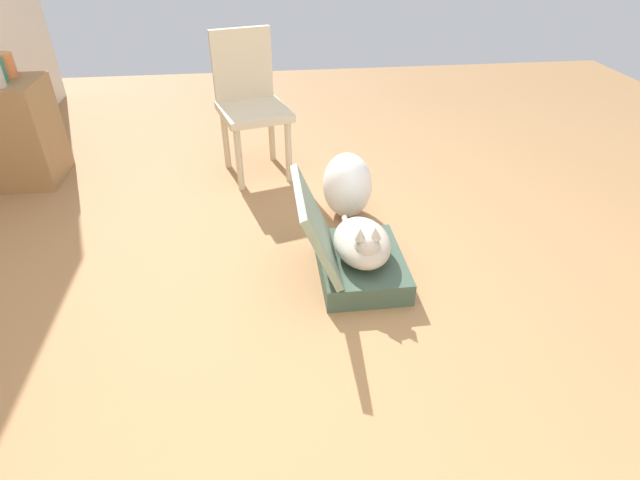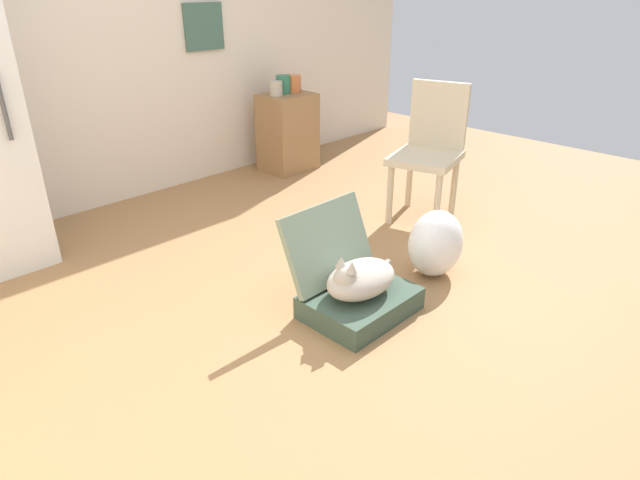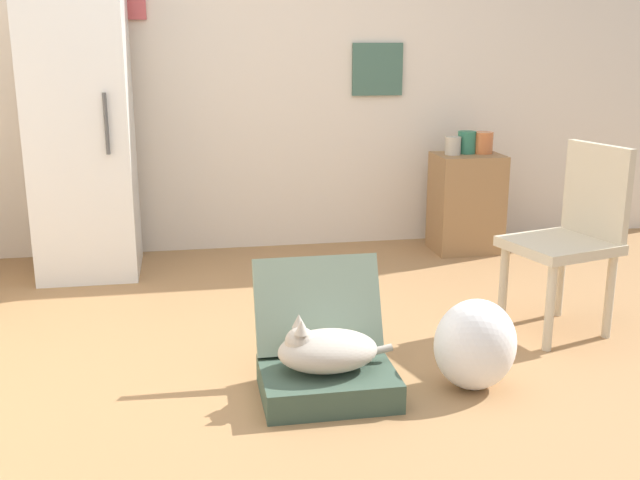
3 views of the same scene
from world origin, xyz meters
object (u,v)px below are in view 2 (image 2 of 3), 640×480
at_px(suitcase_base, 360,303).
at_px(cat, 359,279).
at_px(side_table, 288,132).
at_px(vase_short, 293,83).
at_px(vase_round, 283,84).
at_px(plastic_bag_white, 436,243).
at_px(chair, 430,148).
at_px(vase_tall, 276,88).

relative_size(suitcase_base, cat, 1.12).
distance_m(side_table, vase_short, 0.43).
height_order(side_table, vase_round, vase_round).
height_order(plastic_bag_white, chair, chair).
relative_size(plastic_bag_white, chair, 0.42).
bearing_deg(vase_tall, side_table, -3.89).
bearing_deg(chair, vase_tall, 167.80).
distance_m(suitcase_base, vase_round, 2.58).
relative_size(plastic_bag_white, vase_tall, 3.26).
distance_m(cat, vase_round, 2.55).
distance_m(side_table, vase_tall, 0.41).
xyz_separation_m(plastic_bag_white, vase_tall, (0.63, 2.07, 0.54)).
bearing_deg(plastic_bag_white, cat, 177.22).
bearing_deg(suitcase_base, chair, 21.42).
bearing_deg(plastic_bag_white, suitcase_base, 177.20).
bearing_deg(side_table, chair, -91.23).
xyz_separation_m(vase_short, vase_round, (-0.11, 0.01, 0.00)).
relative_size(suitcase_base, vase_tall, 4.56).
bearing_deg(cat, plastic_bag_white, -2.78).
distance_m(vase_short, chair, 1.57).
relative_size(side_table, chair, 0.72).
distance_m(plastic_bag_white, vase_short, 2.33).
bearing_deg(chair, suitcase_base, -83.80).
distance_m(cat, chair, 1.47).
bearing_deg(suitcase_base, side_table, 56.14).
relative_size(cat, side_table, 0.73).
xyz_separation_m(cat, vase_short, (1.49, 2.07, 0.54)).
relative_size(side_table, vase_tall, 5.60).
distance_m(cat, plastic_bag_white, 0.64).
xyz_separation_m(suitcase_base, vase_short, (1.48, 2.07, 0.69)).
relative_size(vase_tall, vase_round, 0.80).
bearing_deg(chair, vase_short, 159.41).
bearing_deg(vase_short, vase_round, 174.70).
bearing_deg(plastic_bag_white, vase_round, 70.68).
height_order(plastic_bag_white, vase_round, vase_round).
relative_size(suitcase_base, vase_round, 3.64).
xyz_separation_m(vase_tall, vase_round, (0.11, 0.04, 0.02)).
relative_size(suitcase_base, vase_short, 3.78).
relative_size(vase_short, chair, 0.15).
distance_m(suitcase_base, chair, 1.50).
bearing_deg(chair, cat, -83.98).
relative_size(plastic_bag_white, vase_round, 2.61).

